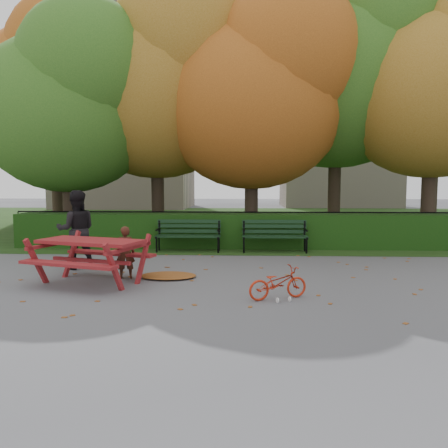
{
  "coord_description": "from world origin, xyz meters",
  "views": [
    {
      "loc": [
        0.22,
        -8.37,
        1.9
      ],
      "look_at": [
        -0.2,
        1.27,
        1.0
      ],
      "focal_mm": 35.0,
      "sensor_mm": 36.0,
      "label": 1
    }
  ],
  "objects_px": {
    "tree_c": "(263,92)",
    "bench_right": "(274,233)",
    "tree_d": "(350,64)",
    "bicycle": "(278,283)",
    "tree_f": "(60,88)",
    "tree_e": "(447,80)",
    "picnic_table": "(91,249)",
    "tree_g": "(447,96)",
    "child": "(125,252)",
    "bench_left": "(188,233)",
    "tree_a": "(73,101)",
    "adult": "(76,230)",
    "tree_b": "(165,80)"
  },
  "relations": [
    {
      "from": "bicycle",
      "to": "bench_right",
      "type": "bearing_deg",
      "value": -25.38
    },
    {
      "from": "tree_e",
      "to": "adult",
      "type": "xyz_separation_m",
      "value": [
        -10.0,
        -4.67,
        -4.21
      ]
    },
    {
      "from": "tree_c",
      "to": "tree_d",
      "type": "height_order",
      "value": "tree_d"
    },
    {
      "from": "tree_f",
      "to": "adult",
      "type": "bearing_deg",
      "value": -65.79
    },
    {
      "from": "tree_c",
      "to": "tree_d",
      "type": "relative_size",
      "value": 0.84
    },
    {
      "from": "bench_right",
      "to": "picnic_table",
      "type": "xyz_separation_m",
      "value": [
        -3.77,
        -4.0,
        0.13
      ]
    },
    {
      "from": "bench_right",
      "to": "tree_b",
      "type": "bearing_deg",
      "value": 139.33
    },
    {
      "from": "tree_c",
      "to": "bicycle",
      "type": "xyz_separation_m",
      "value": [
        -0.03,
        -7.26,
        -4.55
      ]
    },
    {
      "from": "tree_e",
      "to": "tree_f",
      "type": "bearing_deg",
      "value": 165.75
    },
    {
      "from": "tree_g",
      "to": "bench_right",
      "type": "xyz_separation_m",
      "value": [
        -7.23,
        -6.06,
        -4.85
      ]
    },
    {
      "from": "tree_d",
      "to": "bench_right",
      "type": "bearing_deg",
      "value": -128.23
    },
    {
      "from": "tree_f",
      "to": "tree_a",
      "type": "bearing_deg",
      "value": -62.02
    },
    {
      "from": "bench_left",
      "to": "bicycle",
      "type": "bearing_deg",
      "value": -67.2
    },
    {
      "from": "tree_f",
      "to": "bench_right",
      "type": "bearing_deg",
      "value": -33.92
    },
    {
      "from": "tree_e",
      "to": "tree_g",
      "type": "xyz_separation_m",
      "value": [
        1.81,
        3.99,
        0.29
      ]
    },
    {
      "from": "tree_b",
      "to": "tree_c",
      "type": "relative_size",
      "value": 1.1
    },
    {
      "from": "tree_g",
      "to": "bicycle",
      "type": "bearing_deg",
      "value": -124.27
    },
    {
      "from": "tree_b",
      "to": "tree_e",
      "type": "height_order",
      "value": "tree_b"
    },
    {
      "from": "child",
      "to": "bicycle",
      "type": "distance_m",
      "value": 3.28
    },
    {
      "from": "bicycle",
      "to": "tree_c",
      "type": "bearing_deg",
      "value": -22.22
    },
    {
      "from": "tree_a",
      "to": "bench_left",
      "type": "distance_m",
      "value": 5.89
    },
    {
      "from": "tree_a",
      "to": "tree_f",
      "type": "bearing_deg",
      "value": 117.98
    },
    {
      "from": "tree_d",
      "to": "bicycle",
      "type": "bearing_deg",
      "value": -109.86
    },
    {
      "from": "tree_e",
      "to": "bicycle",
      "type": "relative_size",
      "value": 7.91
    },
    {
      "from": "tree_g",
      "to": "tree_f",
      "type": "bearing_deg",
      "value": -178.06
    },
    {
      "from": "bicycle",
      "to": "tree_f",
      "type": "bearing_deg",
      "value": 15.03
    },
    {
      "from": "tree_b",
      "to": "tree_a",
      "type": "bearing_deg",
      "value": -156.95
    },
    {
      "from": "picnic_table",
      "to": "bicycle",
      "type": "xyz_separation_m",
      "value": [
        3.47,
        -1.0,
        -0.38
      ]
    },
    {
      "from": "tree_c",
      "to": "bench_right",
      "type": "height_order",
      "value": "tree_c"
    },
    {
      "from": "bench_left",
      "to": "tree_b",
      "type": "bearing_deg",
      "value": 110.58
    },
    {
      "from": "tree_f",
      "to": "adult",
      "type": "relative_size",
      "value": 5.25
    },
    {
      "from": "adult",
      "to": "child",
      "type": "bearing_deg",
      "value": 124.08
    },
    {
      "from": "tree_f",
      "to": "child",
      "type": "height_order",
      "value": "tree_f"
    },
    {
      "from": "tree_a",
      "to": "child",
      "type": "xyz_separation_m",
      "value": [
        3.06,
        -5.43,
        -3.99
      ]
    },
    {
      "from": "tree_c",
      "to": "child",
      "type": "xyz_separation_m",
      "value": [
        -2.96,
        -5.81,
        -4.3
      ]
    },
    {
      "from": "tree_d",
      "to": "child",
      "type": "bearing_deg",
      "value": -130.32
    },
    {
      "from": "tree_a",
      "to": "picnic_table",
      "type": "distance_m",
      "value": 7.47
    },
    {
      "from": "child",
      "to": "bench_left",
      "type": "bearing_deg",
      "value": -116.27
    },
    {
      "from": "tree_e",
      "to": "picnic_table",
      "type": "relative_size",
      "value": 3.48
    },
    {
      "from": "tree_d",
      "to": "tree_e",
      "type": "distance_m",
      "value": 3.15
    },
    {
      "from": "child",
      "to": "tree_a",
      "type": "bearing_deg",
      "value": -73.72
    },
    {
      "from": "tree_a",
      "to": "tree_b",
      "type": "relative_size",
      "value": 0.85
    },
    {
      "from": "tree_d",
      "to": "tree_e",
      "type": "relative_size",
      "value": 1.17
    },
    {
      "from": "tree_d",
      "to": "tree_f",
      "type": "distance_m",
      "value": 11.2
    },
    {
      "from": "tree_c",
      "to": "tree_e",
      "type": "distance_m",
      "value": 5.7
    },
    {
      "from": "tree_e",
      "to": "picnic_table",
      "type": "bearing_deg",
      "value": -146.58
    },
    {
      "from": "tree_d",
      "to": "picnic_table",
      "type": "xyz_separation_m",
      "value": [
        -6.55,
        -7.53,
        -5.33
      ]
    },
    {
      "from": "bench_right",
      "to": "adult",
      "type": "distance_m",
      "value": 5.27
    },
    {
      "from": "tree_c",
      "to": "adult",
      "type": "relative_size",
      "value": 4.57
    },
    {
      "from": "tree_c",
      "to": "tree_f",
      "type": "height_order",
      "value": "tree_f"
    }
  ]
}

